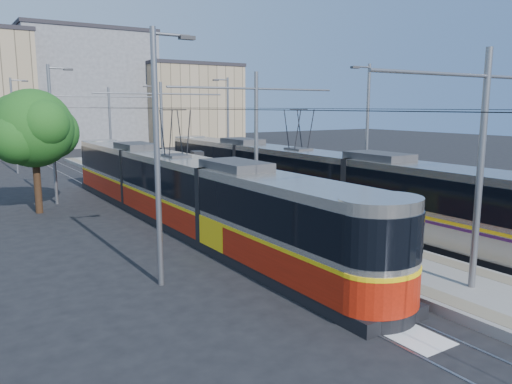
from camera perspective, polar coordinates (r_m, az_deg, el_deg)
ground at (r=19.08m, az=13.26°, el=-7.79°), size 160.00×160.00×0.00m
platform at (r=32.82m, az=-8.51°, el=-0.01°), size 4.00×50.00×0.30m
tactile_strip_left at (r=32.24m, az=-10.87°, el=0.02°), size 0.70×50.00×0.01m
tactile_strip_right at (r=33.41m, az=-6.25°, el=0.48°), size 0.70×50.00×0.01m
rails at (r=32.85m, az=-8.51°, el=-0.24°), size 8.71×70.00×0.03m
track_arrow at (r=14.68m, az=11.83°, el=-13.15°), size 1.20×5.00×0.01m
tram_left at (r=24.35m, az=-9.03°, el=0.29°), size 2.43×28.16×5.50m
tram_right at (r=27.82m, az=4.82°, el=1.87°), size 2.43×29.76×5.50m
catenary at (r=29.80m, az=-6.45°, el=7.51°), size 9.20×70.00×7.00m
street_lamps at (r=36.07m, az=-11.31°, el=7.23°), size 15.18×38.22×8.00m
shelter at (r=32.21m, az=-6.70°, el=2.51°), size 0.97×1.29×2.54m
tree at (r=28.99m, az=-23.63°, el=6.55°), size 4.52×4.18×6.57m
building_centre at (r=78.95m, az=-19.01°, el=11.13°), size 18.36×14.28×16.46m
building_right at (r=77.96m, az=-7.64°, el=9.95°), size 14.28×10.20×12.00m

